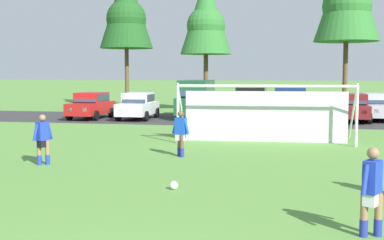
{
  "coord_description": "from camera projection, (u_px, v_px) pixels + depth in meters",
  "views": [
    {
      "loc": [
        2.55,
        -5.39,
        2.96
      ],
      "look_at": [
        -0.25,
        8.43,
        1.66
      ],
      "focal_mm": 47.44,
      "sensor_mm": 36.0,
      "label": 1
    }
  ],
  "objects": [
    {
      "name": "ground_plane",
      "position": [
        230.0,
        146.0,
        20.67
      ],
      "size": [
        400.0,
        400.0,
        0.0
      ],
      "primitive_type": "plane",
      "color": "#598C3D"
    },
    {
      "name": "soccer_goal",
      "position": [
        265.0,
        113.0,
        21.71
      ],
      "size": [
        7.51,
        2.31,
        2.57
      ],
      "color": "white",
      "rests_on": "ground"
    },
    {
      "name": "parked_car_slot_center",
      "position": [
        251.0,
        102.0,
        32.4
      ],
      "size": [
        2.14,
        4.6,
        2.16
      ],
      "color": "black",
      "rests_on": "ground"
    },
    {
      "name": "player_winger_right",
      "position": [
        372.0,
        192.0,
        9.15
      ],
      "size": [
        0.49,
        0.65,
        1.64
      ],
      "color": "#936B4C",
      "rests_on": "ground"
    },
    {
      "name": "parked_car_slot_far_left",
      "position": [
        91.0,
        105.0,
        33.24
      ],
      "size": [
        2.11,
        4.24,
        1.72
      ],
      "color": "red",
      "rests_on": "ground"
    },
    {
      "name": "parked_car_slot_far_right",
      "position": [
        378.0,
        107.0,
        31.82
      ],
      "size": [
        2.17,
        4.27,
        1.72
      ],
      "color": "#B2B2BC",
      "rests_on": "ground"
    },
    {
      "name": "parking_lot_strip",
      "position": [
        253.0,
        120.0,
        32.28
      ],
      "size": [
        52.0,
        8.4,
        0.01
      ],
      "primitive_type": "cube",
      "color": "#333335",
      "rests_on": "ground"
    },
    {
      "name": "player_midfield_center",
      "position": [
        43.0,
        140.0,
        16.41
      ],
      "size": [
        0.44,
        0.68,
        1.64
      ],
      "color": "#936B4C",
      "rests_on": "ground"
    },
    {
      "name": "parked_car_slot_center_right",
      "position": [
        289.0,
        103.0,
        31.71
      ],
      "size": [
        2.37,
        4.72,
        2.16
      ],
      "color": "navy",
      "rests_on": "ground"
    },
    {
      "name": "soccer_ball",
      "position": [
        174.0,
        185.0,
        12.94
      ],
      "size": [
        0.22,
        0.22,
        0.22
      ],
      "color": "white",
      "rests_on": "ground"
    },
    {
      "name": "parked_car_slot_left",
      "position": [
        138.0,
        106.0,
        32.77
      ],
      "size": [
        2.09,
        4.23,
        1.72
      ],
      "color": "silver",
      "rests_on": "ground"
    },
    {
      "name": "tree_mid_left",
      "position": [
        206.0,
        17.0,
        39.62
      ],
      "size": [
        4.03,
        4.03,
        10.74
      ],
      "color": "brown",
      "rests_on": "ground"
    },
    {
      "name": "parked_car_slot_right",
      "position": [
        352.0,
        107.0,
        31.14
      ],
      "size": [
        2.06,
        4.21,
        1.72
      ],
      "color": "maroon",
      "rests_on": "ground"
    },
    {
      "name": "tree_left_edge",
      "position": [
        126.0,
        9.0,
        44.31
      ],
      "size": [
        4.66,
        4.66,
        12.43
      ],
      "color": "brown",
      "rests_on": "ground"
    },
    {
      "name": "parked_car_slot_center_left",
      "position": [
        196.0,
        98.0,
        33.53
      ],
      "size": [
        2.22,
        4.81,
        2.52
      ],
      "color": "#194C2D",
      "rests_on": "ground"
    },
    {
      "name": "player_trailing_back",
      "position": [
        181.0,
        134.0,
        18.05
      ],
      "size": [
        0.71,
        0.38,
        1.64
      ],
      "color": "brown",
      "rests_on": "ground"
    }
  ]
}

